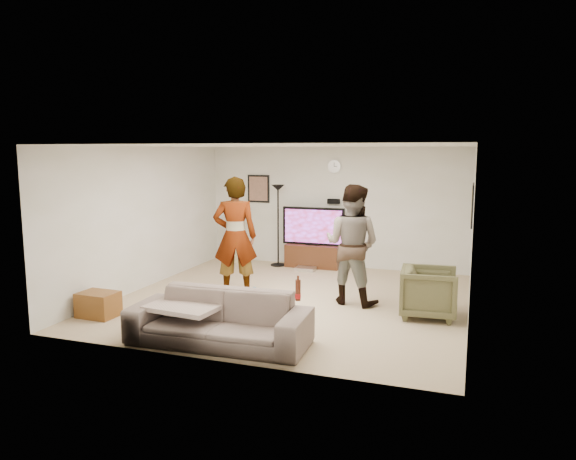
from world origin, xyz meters
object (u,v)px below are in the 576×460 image
(side_table, at_px, (98,304))
(sofa, at_px, (219,318))
(person_left, at_px, (235,236))
(person_right, at_px, (352,244))
(cat_tree, at_px, (237,235))
(armchair, at_px, (429,292))
(tv_stand, at_px, (313,256))
(floor_lamp, at_px, (278,226))
(tv, at_px, (314,226))
(beer_bottle, at_px, (298,290))

(side_table, bearing_deg, sofa, -11.18)
(person_left, distance_m, person_right, 1.96)
(sofa, bearing_deg, cat_tree, 109.76)
(person_right, bearing_deg, armchair, 175.98)
(sofa, bearing_deg, tv_stand, 89.68)
(floor_lamp, relative_size, cat_tree, 1.46)
(person_right, height_order, armchair, person_right)
(floor_lamp, height_order, side_table, floor_lamp)
(sofa, height_order, side_table, sofa)
(tv, xyz_separation_m, person_left, (-0.62, -2.53, 0.13))
(armchair, bearing_deg, person_right, 70.00)
(tv_stand, distance_m, sofa, 4.74)
(floor_lamp, distance_m, armchair, 4.24)
(beer_bottle, height_order, side_table, beer_bottle)
(floor_lamp, bearing_deg, person_right, -47.37)
(person_right, xyz_separation_m, beer_bottle, (-0.13, -2.37, -0.16))
(tv_stand, height_order, cat_tree, cat_tree)
(beer_bottle, distance_m, side_table, 3.32)
(tv, bearing_deg, sofa, -88.01)
(floor_lamp, height_order, beer_bottle, floor_lamp)
(cat_tree, bearing_deg, side_table, -93.60)
(person_right, relative_size, armchair, 2.36)
(armchair, relative_size, side_table, 1.47)
(tv_stand, bearing_deg, beer_bottle, -75.69)
(person_left, relative_size, armchair, 2.49)
(sofa, bearing_deg, person_right, 61.40)
(beer_bottle, bearing_deg, person_left, 129.67)
(tv, distance_m, side_table, 4.81)
(tv_stand, relative_size, cat_tree, 0.97)
(tv_stand, xyz_separation_m, person_left, (-0.62, -2.53, 0.76))
(cat_tree, distance_m, side_table, 4.33)
(beer_bottle, distance_m, armchair, 2.47)
(tv, xyz_separation_m, side_table, (-2.02, -4.31, -0.68))
(beer_bottle, bearing_deg, side_table, 172.38)
(beer_bottle, bearing_deg, armchair, 56.06)
(floor_lamp, distance_m, beer_bottle, 5.02)
(floor_lamp, bearing_deg, person_left, -87.07)
(side_table, bearing_deg, cat_tree, 86.40)
(floor_lamp, relative_size, person_right, 0.90)
(tv, distance_m, sofa, 4.77)
(person_left, xyz_separation_m, sofa, (0.79, -2.21, -0.67))
(side_table, bearing_deg, person_left, 51.68)
(floor_lamp, xyz_separation_m, person_left, (0.12, -2.42, 0.15))
(person_right, distance_m, sofa, 2.71)
(cat_tree, relative_size, person_right, 0.62)
(tv, relative_size, side_table, 2.41)
(person_right, distance_m, armchair, 1.41)
(tv_stand, bearing_deg, tv, 0.00)
(floor_lamp, xyz_separation_m, armchair, (3.31, -2.61, -0.49))
(person_right, height_order, side_table, person_right)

